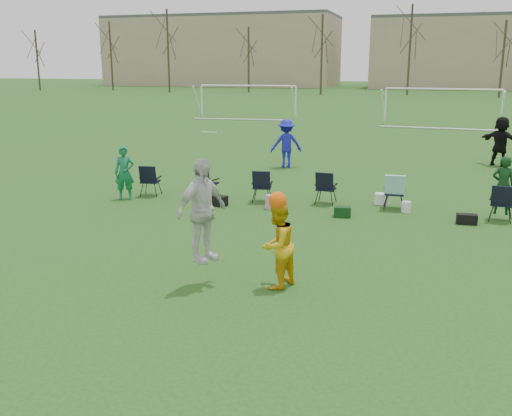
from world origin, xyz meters
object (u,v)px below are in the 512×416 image
(fielder_black, at_px, (501,141))
(center_contest, at_px, (236,225))
(fielder_blue, at_px, (286,143))
(goal_left, at_px, (248,92))
(goal_mid, at_px, (443,96))
(fielder_green_near, at_px, (124,173))

(fielder_black, relative_size, center_contest, 0.69)
(fielder_blue, xyz_separation_m, center_contest, (2.19, -12.40, 0.22))
(center_contest, bearing_deg, fielder_black, 68.79)
(goal_left, distance_m, goal_mid, 14.14)
(center_contest, bearing_deg, goal_left, 107.55)
(fielder_black, xyz_separation_m, goal_left, (-16.15, 17.09, 0.93))
(goal_left, bearing_deg, fielder_blue, -73.06)
(goal_left, relative_size, goal_mid, 1.00)
(fielder_black, bearing_deg, fielder_blue, 54.00)
(goal_mid, bearing_deg, center_contest, -93.08)
(goal_mid, bearing_deg, fielder_black, -77.89)
(fielder_blue, relative_size, goal_left, 0.26)
(goal_left, bearing_deg, goal_mid, -13.13)
(fielder_green_near, relative_size, fielder_black, 0.82)
(fielder_green_near, xyz_separation_m, goal_left, (-4.74, 26.74, 1.11))
(fielder_blue, bearing_deg, goal_mid, -132.91)
(fielder_green_near, height_order, fielder_blue, fielder_blue)
(fielder_green_near, relative_size, fielder_blue, 0.86)
(fielder_green_near, distance_m, fielder_blue, 7.55)
(fielder_blue, bearing_deg, center_contest, 75.51)
(goal_left, height_order, goal_mid, same)
(fielder_green_near, xyz_separation_m, fielder_blue, (3.29, 6.79, 0.14))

